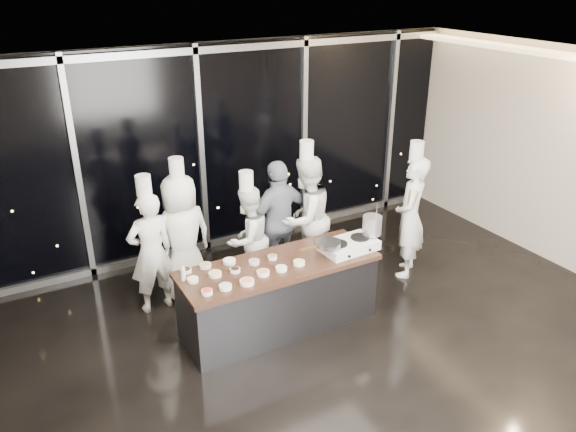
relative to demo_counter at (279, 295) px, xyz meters
name	(u,v)px	position (x,y,z in m)	size (l,w,h in m)	color
ground	(316,366)	(0.00, -0.90, -0.45)	(9.00, 9.00, 0.00)	black
room_shell	(336,179)	(0.18, -0.90, 1.79)	(9.02, 7.02, 3.21)	beige
window_wall	(200,152)	(0.00, 2.53, 1.14)	(8.90, 0.11, 3.20)	black
demo_counter	(279,295)	(0.00, 0.00, 0.00)	(2.46, 0.86, 0.90)	#38383D
stove	(349,245)	(0.94, -0.11, 0.51)	(0.72, 0.47, 0.14)	white
frying_pan	(327,244)	(0.62, -0.12, 0.61)	(0.56, 0.34, 0.05)	slate
stock_pot	(372,225)	(1.29, -0.11, 0.71)	(0.24, 0.24, 0.24)	#AEAEB0
prep_bowls	(237,272)	(-0.54, 0.01, 0.47)	(1.40, 0.73, 0.05)	white
squeeze_bottle	(183,273)	(-1.14, 0.17, 0.55)	(0.06, 0.06, 0.21)	silver
chef_far_left	(151,251)	(-1.24, 1.17, 0.39)	(0.64, 0.45, 1.87)	white
chef_left	(182,236)	(-0.77, 1.29, 0.44)	(0.95, 0.71, 1.99)	white
chef_center	(248,238)	(0.08, 1.06, 0.31)	(0.89, 0.81, 1.73)	white
guest	(280,222)	(0.58, 1.07, 0.44)	(1.10, 0.58, 1.79)	#15213B
chef_right	(306,218)	(0.95, 0.97, 0.46)	(1.06, 0.93, 2.05)	white
chef_side	(410,216)	(2.29, 0.30, 0.46)	(0.77, 0.76, 2.02)	white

